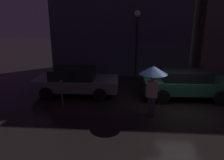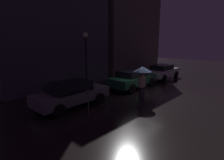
{
  "view_description": "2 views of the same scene",
  "coord_description": "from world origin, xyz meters",
  "views": [
    {
      "loc": [
        -2.14,
        -9.04,
        3.99
      ],
      "look_at": [
        -2.85,
        0.6,
        1.07
      ],
      "focal_mm": 35.0,
      "sensor_mm": 36.0,
      "label": 1
    },
    {
      "loc": [
        -10.0,
        -6.48,
        3.4
      ],
      "look_at": [
        -2.51,
        0.51,
        1.27
      ],
      "focal_mm": 28.0,
      "sensor_mm": 36.0,
      "label": 2
    }
  ],
  "objects": [
    {
      "name": "pedestrian_with_umbrella",
      "position": [
        -1.13,
        -0.72,
        1.67
      ],
      "size": [
        1.12,
        1.12,
        2.07
      ],
      "rotation": [
        0.0,
        0.0,
        -0.19
      ],
      "color": "#383842",
      "rests_on": "ground"
    },
    {
      "name": "building_facade_right",
      "position": [
        6.88,
        6.5,
        4.7
      ],
      "size": [
        8.73,
        3.0,
        9.4
      ],
      "color": "#564C47",
      "rests_on": "ground"
    },
    {
      "name": "parked_car_green",
      "position": [
        0.77,
        1.36,
        0.77
      ],
      "size": [
        4.31,
        1.93,
        1.42
      ],
      "rotation": [
        0.0,
        0.0,
        0.02
      ],
      "color": "#1E5638",
      "rests_on": "ground"
    },
    {
      "name": "street_lamp_near",
      "position": [
        -1.64,
        4.02,
        2.82
      ],
      "size": [
        0.38,
        0.38,
        4.22
      ],
      "color": "black",
      "rests_on": "ground"
    },
    {
      "name": "ground_plane",
      "position": [
        0.0,
        0.0,
        0.0
      ],
      "size": [
        60.0,
        60.0,
        0.0
      ],
      "primitive_type": "plane",
      "color": "black"
    },
    {
      "name": "parked_car_grey",
      "position": [
        -4.77,
        1.44,
        0.73
      ],
      "size": [
        4.23,
        1.87,
        1.39
      ],
      "rotation": [
        0.0,
        0.0,
        0.02
      ],
      "color": "slate",
      "rests_on": "ground"
    },
    {
      "name": "parking_meter",
      "position": [
        -4.99,
        -0.26,
        0.78
      ],
      "size": [
        0.12,
        0.1,
        1.26
      ],
      "color": "#4C5154",
      "rests_on": "ground"
    },
    {
      "name": "building_facade_left",
      "position": [
        -2.69,
        6.5,
        5.28
      ],
      "size": [
        8.98,
        3.0,
        10.56
      ],
      "color": "#3D3D47",
      "rests_on": "ground"
    },
    {
      "name": "parked_car_silver",
      "position": [
        5.85,
        1.51,
        0.75
      ],
      "size": [
        4.18,
        1.9,
        1.4
      ],
      "rotation": [
        0.0,
        0.0,
        -0.0
      ],
      "color": "#B7B7BF",
      "rests_on": "ground"
    }
  ]
}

